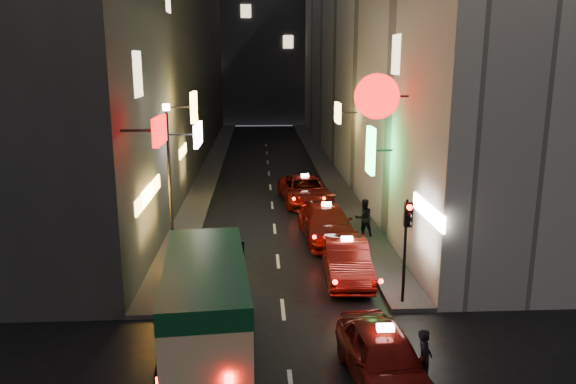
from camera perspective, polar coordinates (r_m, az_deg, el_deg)
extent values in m
cube|color=#33302E|center=(43.16, -13.17, 14.34)|extent=(6.00, 52.00, 18.00)
cube|color=#F20A0A|center=(17.93, -12.93, 6.12)|extent=(0.18, 1.70, 0.85)
cube|color=white|center=(26.21, -9.13, 5.80)|extent=(0.18, 2.29, 1.01)
cube|color=yellow|center=(28.13, -9.54, 8.51)|extent=(0.18, 1.56, 1.48)
cube|color=#FFCE59|center=(21.32, -14.43, -0.70)|extent=(0.10, 3.05, 0.55)
cube|color=yellow|center=(22.65, -13.76, 0.16)|extent=(0.10, 3.65, 0.55)
cube|color=#FFCE59|center=(32.04, -10.65, 4.12)|extent=(0.10, 2.76, 0.55)
cube|color=#FFE5B2|center=(20.98, -15.05, 11.48)|extent=(0.06, 1.30, 1.60)
cube|color=#B0ADA2|center=(43.44, 8.83, 14.52)|extent=(6.00, 52.00, 18.00)
cylinder|color=#F20A0A|center=(21.87, 9.03, 9.57)|extent=(1.72, 0.18, 1.72)
cube|color=#32FF5E|center=(24.30, 8.40, 4.20)|extent=(0.18, 1.18, 1.99)
cube|color=#FFCE59|center=(32.79, 5.08, 8.03)|extent=(0.18, 1.57, 1.16)
cube|color=white|center=(19.58, 14.05, -1.92)|extent=(0.10, 3.36, 0.55)
cube|color=#FFE5B2|center=(24.23, 10.93, 13.55)|extent=(0.06, 1.30, 1.60)
cube|color=#313136|center=(74.60, -2.60, 15.66)|extent=(30.00, 10.00, 22.00)
cube|color=#464341|center=(43.42, -7.66, 2.71)|extent=(1.50, 52.00, 0.15)
cube|color=#464341|center=(43.56, 3.57, 2.84)|extent=(1.50, 52.00, 0.15)
cube|color=beige|center=(15.92, -8.32, -10.92)|extent=(2.67, 6.31, 2.26)
cube|color=#0D4324|center=(15.59, -8.43, -8.00)|extent=(2.69, 6.34, 0.56)
cube|color=black|center=(16.11, -8.25, -9.74)|extent=(2.49, 3.86, 0.51)
cube|color=#FF0A05|center=(13.57, -12.85, -18.43)|extent=(0.18, 0.06, 0.29)
cube|color=#FF0A05|center=(13.40, -6.00, -18.59)|extent=(0.18, 0.06, 0.29)
cylinder|color=black|center=(18.28, -10.70, -11.58)|extent=(0.23, 0.78, 0.78)
cylinder|color=black|center=(14.65, -4.95, -18.13)|extent=(0.23, 0.78, 0.78)
imported|color=#670F0A|center=(14.77, 9.75, -15.87)|extent=(2.73, 5.61, 1.73)
cube|color=white|center=(14.33, 9.91, -12.55)|extent=(0.44, 0.22, 0.16)
imported|color=#670F0A|center=(21.10, 5.96, -6.57)|extent=(2.40, 5.48, 1.72)
cube|color=white|center=(20.79, 6.03, -4.11)|extent=(0.43, 0.20, 0.16)
sphere|color=#FF0A05|center=(18.72, 4.81, -9.12)|extent=(0.16, 0.16, 0.16)
sphere|color=#FF0A05|center=(18.98, 9.42, -8.94)|extent=(0.16, 0.16, 0.16)
imported|color=#670F0A|center=(25.58, 3.91, -2.82)|extent=(2.67, 5.82, 1.81)
cube|color=white|center=(25.32, 3.94, -0.66)|extent=(0.43, 0.20, 0.16)
sphere|color=#FF0A05|center=(23.02, 2.69, -4.59)|extent=(0.16, 0.16, 0.16)
sphere|color=#FF0A05|center=(23.24, 6.65, -4.50)|extent=(0.16, 0.16, 0.16)
imported|color=#670F0A|center=(31.77, 1.73, 0.40)|extent=(2.80, 5.81, 1.79)
cube|color=white|center=(31.57, 1.74, 2.14)|extent=(0.43, 0.22, 0.16)
sphere|color=#FF0A05|center=(29.23, 0.59, -0.69)|extent=(0.16, 0.16, 0.16)
sphere|color=#FF0A05|center=(29.37, 3.68, -0.65)|extent=(0.16, 0.16, 0.16)
imported|color=black|center=(14.84, 13.69, -15.80)|extent=(0.55, 0.68, 1.79)
imported|color=black|center=(25.62, 7.70, -2.36)|extent=(0.83, 0.62, 1.97)
cylinder|color=black|center=(18.81, 11.79, -5.94)|extent=(0.10, 0.10, 3.50)
cube|color=black|center=(18.26, 12.12, -2.27)|extent=(0.26, 0.18, 0.80)
sphere|color=#FF0A05|center=(18.09, 12.25, -1.54)|extent=(0.18, 0.18, 0.18)
sphere|color=black|center=(18.16, 12.21, -2.36)|extent=(0.17, 0.17, 0.17)
sphere|color=black|center=(18.23, 12.17, -3.18)|extent=(0.17, 0.17, 0.17)
cylinder|color=black|center=(22.35, -11.88, 0.48)|extent=(0.12, 0.12, 6.00)
cylinder|color=#FFE5BF|center=(21.88, -12.28, 8.41)|extent=(0.28, 0.28, 0.25)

